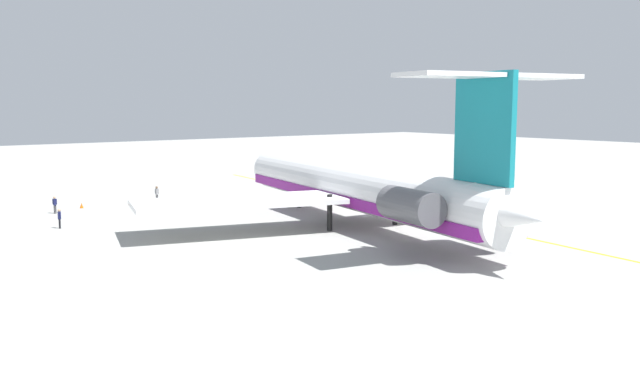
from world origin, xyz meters
TOP-DOWN VIEW (x-y plane):
  - ground at (0.00, 0.00)m, footprint 280.60×280.60m
  - main_jetliner at (-4.26, 7.09)m, footprint 43.53×38.73m
  - ground_crew_near_nose at (11.38, 28.12)m, footprint 0.43×0.28m
  - ground_crew_near_tail at (19.93, 25.98)m, footprint 0.29×0.37m
  - ground_crew_portside at (21.25, 14.70)m, footprint 0.33×0.34m
  - safety_cone_wingtip at (16.29, -18.38)m, footprint 0.40×0.40m
  - safety_cone_tail at (21.84, 22.75)m, footprint 0.40×0.40m
  - taxiway_centreline at (-3.05, -1.69)m, footprint 89.22×10.70m

SIDE VIEW (x-z plane):
  - ground at x=0.00m, z-range 0.00..0.00m
  - taxiway_centreline at x=-3.05m, z-range 0.00..0.01m
  - safety_cone_wingtip at x=16.29m, z-range 0.00..0.55m
  - safety_cone_tail at x=21.84m, z-range 0.00..0.55m
  - ground_crew_near_tail at x=19.93m, z-range 0.23..1.95m
  - ground_crew_near_nose at x=11.38m, z-range 0.23..1.96m
  - ground_crew_portside at x=21.25m, z-range 0.23..1.97m
  - main_jetliner at x=-4.26m, z-range -2.90..9.84m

